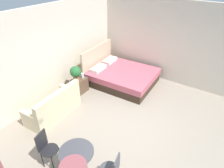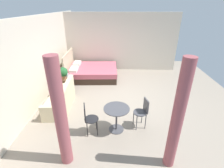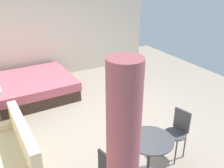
% 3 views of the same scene
% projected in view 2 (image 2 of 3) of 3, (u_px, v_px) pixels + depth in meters
% --- Properties ---
extents(ground_plane, '(9.12, 8.66, 0.02)m').
position_uv_depth(ground_plane, '(121.00, 98.00, 6.21)').
color(ground_plane, gray).
extents(wall_back, '(9.12, 0.12, 2.85)m').
position_uv_depth(wall_back, '(40.00, 60.00, 5.68)').
color(wall_back, beige).
rests_on(wall_back, ground).
extents(wall_right, '(0.12, 5.66, 2.85)m').
position_uv_depth(wall_right, '(121.00, 42.00, 8.34)').
color(wall_right, beige).
rests_on(wall_right, ground).
extents(bed, '(1.93, 2.34, 1.22)m').
position_uv_depth(bed, '(91.00, 72.00, 7.81)').
color(bed, '#38281E').
rests_on(bed, ground).
extents(couch, '(1.64, 0.81, 0.88)m').
position_uv_depth(couch, '(61.00, 100.00, 5.47)').
color(couch, beige).
rests_on(couch, ground).
extents(nightstand, '(0.49, 0.37, 0.51)m').
position_uv_depth(nightstand, '(66.00, 84.00, 6.68)').
color(nightstand, brown).
rests_on(nightstand, ground).
extents(potted_plant, '(0.37, 0.37, 0.49)m').
position_uv_depth(potted_plant, '(63.00, 72.00, 6.36)').
color(potted_plant, '#935B3D').
rests_on(potted_plant, nightstand).
extents(vase, '(0.10, 0.10, 0.16)m').
position_uv_depth(vase, '(67.00, 75.00, 6.64)').
color(vase, silver).
rests_on(vase, nightstand).
extents(balcony_table, '(0.69, 0.69, 0.71)m').
position_uv_depth(balcony_table, '(116.00, 115.00, 4.40)').
color(balcony_table, '#3F3F44').
rests_on(balcony_table, ground).
extents(cafe_chair_near_window, '(0.45, 0.45, 0.87)m').
position_uv_depth(cafe_chair_near_window, '(143.00, 110.00, 4.53)').
color(cafe_chair_near_window, '#3F3F44').
rests_on(cafe_chair_near_window, ground).
extents(cafe_chair_near_couch, '(0.44, 0.44, 0.89)m').
position_uv_depth(cafe_chair_near_couch, '(88.00, 117.00, 4.27)').
color(cafe_chair_near_couch, black).
rests_on(cafe_chair_near_couch, ground).
extents(curtain_left, '(0.23, 0.23, 2.42)m').
position_uv_depth(curtain_left, '(177.00, 119.00, 3.12)').
color(curtain_left, '#994C51').
rests_on(curtain_left, ground).
extents(curtain_right, '(0.25, 0.25, 2.42)m').
position_uv_depth(curtain_right, '(60.00, 116.00, 3.19)').
color(curtain_right, '#994C51').
rests_on(curtain_right, ground).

